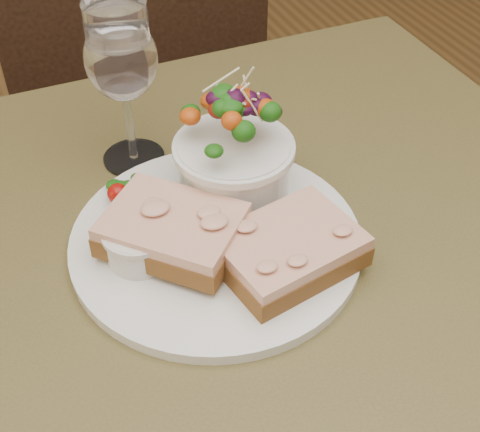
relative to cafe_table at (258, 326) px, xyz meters
name	(u,v)px	position (x,y,z in m)	size (l,w,h in m)	color
cafe_table	(258,326)	(0.00, 0.00, 0.00)	(0.80, 0.80, 0.75)	#463B1E
chair_far	(142,180)	(0.05, 0.72, -0.36)	(0.46, 0.46, 0.90)	black
dinner_plate	(216,240)	(-0.03, 0.04, 0.11)	(0.29, 0.29, 0.01)	white
sandwich_front	(289,249)	(0.02, -0.02, 0.13)	(0.14, 0.12, 0.03)	#502D15
sandwich_back	(173,230)	(-0.07, 0.04, 0.14)	(0.15, 0.15, 0.03)	#502D15
ramekin	(139,242)	(-0.11, 0.04, 0.13)	(0.06, 0.06, 0.04)	silver
salad_bowl	(234,145)	(0.01, 0.09, 0.17)	(0.11, 0.11, 0.13)	white
garnish	(125,190)	(-0.09, 0.13, 0.12)	(0.05, 0.04, 0.02)	#103C0A
wine_glass	(122,63)	(-0.07, 0.20, 0.22)	(0.08, 0.08, 0.18)	white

